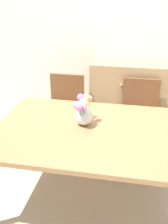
% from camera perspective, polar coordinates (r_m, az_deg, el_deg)
% --- Properties ---
extents(ground_plane, '(12.00, 12.00, 0.00)m').
position_cam_1_polar(ground_plane, '(2.71, 0.79, -17.69)').
color(ground_plane, '#B7AD99').
extents(back_wall, '(7.00, 0.10, 2.80)m').
position_cam_1_polar(back_wall, '(3.60, 5.68, 17.98)').
color(back_wall, silver).
rests_on(back_wall, ground_plane).
extents(dining_table, '(1.62, 1.16, 0.75)m').
position_cam_1_polar(dining_table, '(2.31, 0.89, -5.36)').
color(dining_table, '#9E7047').
rests_on(dining_table, ground_plane).
extents(chair_left, '(0.42, 0.42, 0.90)m').
position_cam_1_polar(chair_left, '(3.27, -3.99, 1.19)').
color(chair_left, brown).
rests_on(chair_left, ground_plane).
extents(chair_right, '(0.42, 0.42, 0.90)m').
position_cam_1_polar(chair_right, '(3.17, 11.80, -0.08)').
color(chair_right, brown).
rests_on(chair_right, ground_plane).
extents(dresser, '(1.40, 0.47, 1.00)m').
position_cam_1_polar(dresser, '(3.56, 12.88, 2.31)').
color(dresser, tan).
rests_on(dresser, ground_plane).
extents(flower_vase, '(0.17, 0.27, 0.27)m').
position_cam_1_polar(flower_vase, '(2.28, -0.14, 0.15)').
color(flower_vase, silver).
rests_on(flower_vase, dining_table).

